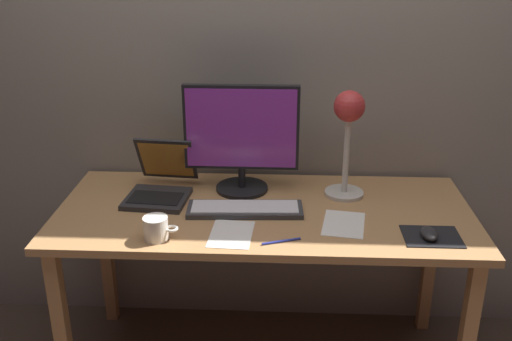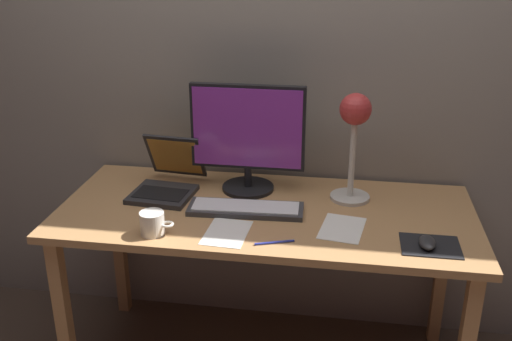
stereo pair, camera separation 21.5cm
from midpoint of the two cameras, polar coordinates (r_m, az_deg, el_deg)
name	(u,v)px [view 2 (the right image)]	position (r m, az deg, el deg)	size (l,w,h in m)	color
back_wall	(280,45)	(2.48, 4.89, 12.02)	(4.80, 0.06, 2.60)	gray
desk	(265,228)	(2.30, 3.62, -5.63)	(1.60, 0.70, 0.74)	tan
monitor	(248,135)	(2.35, 1.81, 3.44)	(0.46, 0.21, 0.44)	black
keyboard_main	(246,209)	(2.24, 1.74, -3.79)	(0.45, 0.16, 0.03)	#38383A
laptop	(169,176)	(2.42, -6.01, -0.56)	(0.27, 0.34, 0.22)	#28282B
desk_lamp	(354,127)	(2.29, 12.23, 4.12)	(0.16, 0.16, 0.43)	beige
mousepad	(430,246)	(2.13, 19.44, -6.99)	(0.20, 0.16, 0.00)	black
mouse	(427,242)	(2.10, 19.18, -6.69)	(0.06, 0.10, 0.03)	#28282B
coffee_mug	(153,223)	(2.08, -7.12, -5.18)	(0.12, 0.09, 0.08)	white
paper_sheet_near_mouse	(342,228)	(2.16, 11.23, -5.59)	(0.15, 0.21, 0.00)	white
paper_sheet_by_keyboard	(227,233)	(2.09, 0.09, -6.14)	(0.15, 0.21, 0.00)	white
pen	(274,242)	(2.03, 4.86, -7.06)	(0.01, 0.01, 0.14)	#2633A5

